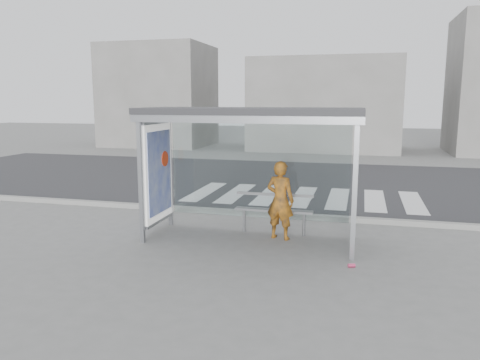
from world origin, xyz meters
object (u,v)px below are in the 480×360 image
(bus_shelter, at_px, (233,140))
(soda_can, at_px, (351,266))
(bench, at_px, (274,210))
(person, at_px, (280,200))

(bus_shelter, distance_m, soda_can, 3.28)
(bus_shelter, relative_size, bench, 2.60)
(bus_shelter, bearing_deg, bench, 35.30)
(person, height_order, bench, person)
(bench, distance_m, soda_can, 2.39)
(person, distance_m, soda_can, 2.11)
(person, bearing_deg, bench, -46.47)
(person, distance_m, bench, 0.48)
(person, relative_size, bench, 0.97)
(soda_can, bearing_deg, person, 137.34)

